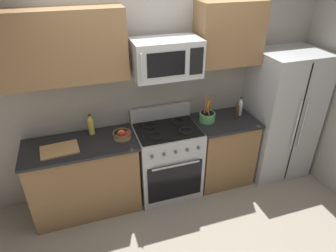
% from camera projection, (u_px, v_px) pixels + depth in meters
% --- Properties ---
extents(ground_plane, '(16.00, 16.00, 0.00)m').
position_uv_depth(ground_plane, '(183.00, 222.00, 3.45)').
color(ground_plane, gray).
extents(wall_back, '(8.00, 0.10, 2.60)m').
position_uv_depth(wall_back, '(158.00, 87.00, 3.60)').
color(wall_back, '#9E998E').
rests_on(wall_back, ground).
extents(counter_left, '(1.23, 0.59, 0.91)m').
position_uv_depth(counter_left, '(85.00, 177.00, 3.45)').
color(counter_left, olive).
rests_on(counter_left, ground).
extents(range_oven, '(0.76, 0.63, 1.09)m').
position_uv_depth(range_oven, '(167.00, 160.00, 3.71)').
color(range_oven, '#B2B5BA').
rests_on(range_oven, ground).
extents(counter_right, '(0.76, 0.59, 0.91)m').
position_uv_depth(counter_right, '(222.00, 150.00, 3.93)').
color(counter_right, olive).
rests_on(counter_right, ground).
extents(refrigerator, '(0.81, 0.70, 1.71)m').
position_uv_depth(refrigerator, '(280.00, 115.00, 3.93)').
color(refrigerator, '#B2B5BA').
rests_on(refrigerator, ground).
extents(microwave, '(0.71, 0.44, 0.39)m').
position_uv_depth(microwave, '(166.00, 58.00, 3.09)').
color(microwave, '#B2B5BA').
extents(upper_cabinets_left, '(1.22, 0.34, 0.69)m').
position_uv_depth(upper_cabinets_left, '(62.00, 47.00, 2.83)').
color(upper_cabinets_left, olive).
extents(upper_cabinets_right, '(0.75, 0.34, 0.69)m').
position_uv_depth(upper_cabinets_right, '(229.00, 33.00, 3.31)').
color(upper_cabinets_right, olive).
extents(utensil_crock, '(0.20, 0.20, 0.34)m').
position_uv_depth(utensil_crock, '(207.00, 116.00, 3.65)').
color(utensil_crock, '#59AD66').
rests_on(utensil_crock, counter_right).
extents(fruit_basket, '(0.21, 0.21, 0.10)m').
position_uv_depth(fruit_basket, '(122.00, 134.00, 3.31)').
color(fruit_basket, brown).
rests_on(fruit_basket, counter_left).
extents(apple_loose, '(0.07, 0.07, 0.07)m').
position_uv_depth(apple_loose, '(128.00, 134.00, 3.34)').
color(apple_loose, red).
rests_on(apple_loose, counter_left).
extents(cutting_board, '(0.40, 0.29, 0.02)m').
position_uv_depth(cutting_board, '(60.00, 150.00, 3.12)').
color(cutting_board, tan).
rests_on(cutting_board, counter_left).
extents(bottle_oil, '(0.07, 0.07, 0.25)m').
position_uv_depth(bottle_oil, '(91.00, 125.00, 3.36)').
color(bottle_oil, gold).
rests_on(bottle_oil, counter_left).
extents(bottle_vinegar, '(0.05, 0.05, 0.25)m').
position_uv_depth(bottle_vinegar, '(240.00, 107.00, 3.76)').
color(bottle_vinegar, silver).
rests_on(bottle_vinegar, counter_right).
extents(bottle_soy, '(0.06, 0.06, 0.23)m').
position_uv_depth(bottle_soy, '(237.00, 111.00, 3.68)').
color(bottle_soy, '#382314').
rests_on(bottle_soy, counter_right).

